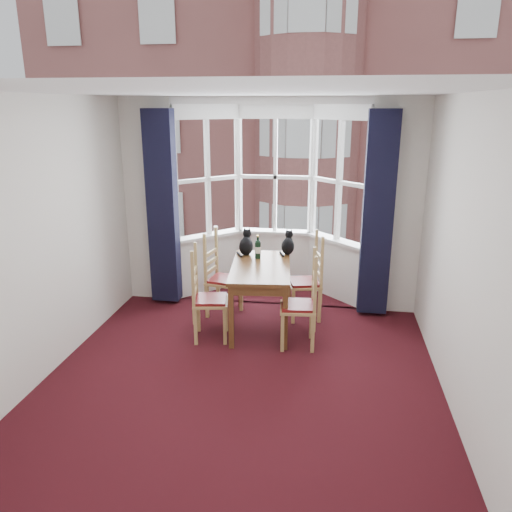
% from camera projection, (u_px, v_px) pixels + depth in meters
% --- Properties ---
extents(floor, '(4.50, 4.50, 0.00)m').
position_uv_depth(floor, '(239.00, 387.00, 4.96)').
color(floor, black).
rests_on(floor, ground).
extents(ceiling, '(4.50, 4.50, 0.00)m').
position_uv_depth(ceiling, '(235.00, 91.00, 4.15)').
color(ceiling, white).
rests_on(ceiling, floor).
extents(wall_left, '(0.00, 4.50, 4.50)m').
position_uv_depth(wall_left, '(35.00, 243.00, 4.84)').
color(wall_left, silver).
rests_on(wall_left, floor).
extents(wall_right, '(0.00, 4.50, 4.50)m').
position_uv_depth(wall_right, '(467.00, 262.00, 4.26)').
color(wall_right, silver).
rests_on(wall_right, floor).
extents(wall_near, '(4.00, 0.00, 4.00)m').
position_uv_depth(wall_near, '(150.00, 382.00, 2.43)').
color(wall_near, silver).
rests_on(wall_near, floor).
extents(wall_back_pier_left, '(0.70, 0.12, 2.80)m').
position_uv_depth(wall_back_pier_left, '(151.00, 202.00, 6.92)').
color(wall_back_pier_left, silver).
rests_on(wall_back_pier_left, floor).
extents(wall_back_pier_right, '(0.70, 0.12, 2.80)m').
position_uv_depth(wall_back_pier_right, '(395.00, 209.00, 6.44)').
color(wall_back_pier_right, silver).
rests_on(wall_back_pier_right, floor).
extents(bay_window, '(2.76, 0.94, 2.80)m').
position_uv_depth(bay_window, '(273.00, 199.00, 7.16)').
color(bay_window, white).
rests_on(bay_window, floor).
extents(curtain_left, '(0.38, 0.22, 2.60)m').
position_uv_depth(curtain_left, '(163.00, 208.00, 6.73)').
color(curtain_left, black).
rests_on(curtain_left, floor).
extents(curtain_right, '(0.38, 0.22, 2.60)m').
position_uv_depth(curtain_right, '(378.00, 215.00, 6.32)').
color(curtain_right, black).
rests_on(curtain_right, floor).
extents(dining_table, '(0.84, 1.39, 0.80)m').
position_uv_depth(dining_table, '(261.00, 274.00, 6.14)').
color(dining_table, brown).
rests_on(dining_table, floor).
extents(chair_left_near, '(0.46, 0.48, 0.92)m').
position_uv_depth(chair_left_near, '(203.00, 301.00, 5.88)').
color(chair_left_near, tan).
rests_on(chair_left_near, floor).
extents(chair_left_far, '(0.47, 0.49, 0.92)m').
position_uv_depth(chair_left_far, '(218.00, 280.00, 6.59)').
color(chair_left_far, tan).
rests_on(chair_left_far, floor).
extents(chair_right_near, '(0.44, 0.46, 0.92)m').
position_uv_depth(chair_right_near, '(306.00, 307.00, 5.70)').
color(chair_right_near, tan).
rests_on(chair_right_near, floor).
extents(chair_right_far, '(0.49, 0.50, 0.92)m').
position_uv_depth(chair_right_far, '(311.00, 283.00, 6.47)').
color(chair_right_far, tan).
rests_on(chair_right_far, floor).
extents(cat_left, '(0.18, 0.26, 0.35)m').
position_uv_depth(cat_left, '(246.00, 245.00, 6.53)').
color(cat_left, black).
rests_on(cat_left, dining_table).
extents(cat_right, '(0.19, 0.25, 0.33)m').
position_uv_depth(cat_right, '(288.00, 245.00, 6.55)').
color(cat_right, black).
rests_on(cat_right, dining_table).
extents(wine_bottle, '(0.08, 0.08, 0.30)m').
position_uv_depth(wine_bottle, '(258.00, 248.00, 6.36)').
color(wine_bottle, black).
rests_on(wine_bottle, dining_table).
extents(candle_tall, '(0.06, 0.06, 0.13)m').
position_uv_depth(candle_tall, '(216.00, 230.00, 7.27)').
color(candle_tall, white).
rests_on(candle_tall, bay_window).
extents(street, '(80.00, 80.00, 0.00)m').
position_uv_depth(street, '(319.00, 226.00, 37.20)').
color(street, '#333335').
rests_on(street, ground).
extents(tenement_building, '(18.40, 7.80, 15.20)m').
position_uv_depth(tenement_building, '(311.00, 137.00, 17.74)').
color(tenement_building, '#97534E').
rests_on(tenement_building, street).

